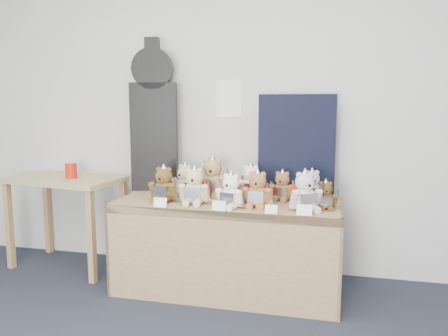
% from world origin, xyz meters
% --- Properties ---
extents(room_shell, '(6.00, 6.00, 6.00)m').
position_xyz_m(room_shell, '(-0.03, 2.49, 1.43)').
color(room_shell, white).
rests_on(room_shell, floor).
extents(display_table, '(1.64, 0.69, 0.68)m').
position_xyz_m(display_table, '(0.07, 1.95, 0.53)').
color(display_table, brown).
rests_on(display_table, floor).
extents(side_table, '(1.00, 0.65, 0.78)m').
position_xyz_m(side_table, '(-1.37, 2.16, 0.65)').
color(side_table, tan).
rests_on(side_table, floor).
extents(guitar_case, '(0.39, 0.18, 1.23)m').
position_xyz_m(guitar_case, '(-0.61, 2.29, 1.28)').
color(guitar_case, black).
rests_on(guitar_case, display_table).
extents(navy_board, '(0.59, 0.05, 0.78)m').
position_xyz_m(navy_board, '(0.54, 2.32, 1.07)').
color(navy_board, black).
rests_on(navy_board, display_table).
extents(red_cup, '(0.10, 0.10, 0.13)m').
position_xyz_m(red_cup, '(-1.30, 2.14, 0.84)').
color(red_cup, red).
rests_on(red_cup, side_table).
extents(teddy_front_far_left, '(0.24, 0.20, 0.29)m').
position_xyz_m(teddy_front_far_left, '(-0.38, 1.89, 0.80)').
color(teddy_front_far_left, brown).
rests_on(teddy_front_far_left, display_table).
extents(teddy_front_left, '(0.24, 0.21, 0.30)m').
position_xyz_m(teddy_front_left, '(-0.14, 1.87, 0.80)').
color(teddy_front_left, beige).
rests_on(teddy_front_left, display_table).
extents(teddy_front_centre, '(0.22, 0.20, 0.27)m').
position_xyz_m(teddy_front_centre, '(0.14, 1.81, 0.79)').
color(teddy_front_centre, white).
rests_on(teddy_front_centre, display_table).
extents(teddy_front_right, '(0.23, 0.19, 0.28)m').
position_xyz_m(teddy_front_right, '(0.31, 1.88, 0.79)').
color(teddy_front_right, '#9B683A').
rests_on(teddy_front_right, display_table).
extents(teddy_front_far_right, '(0.25, 0.24, 0.30)m').
position_xyz_m(teddy_front_far_right, '(0.63, 1.84, 0.80)').
color(teddy_front_far_right, silver).
rests_on(teddy_front_far_right, display_table).
extents(teddy_front_end, '(0.18, 0.15, 0.22)m').
position_xyz_m(teddy_front_end, '(0.77, 1.92, 0.77)').
color(teddy_front_end, '#52391C').
rests_on(teddy_front_end, display_table).
extents(teddy_back_left, '(0.22, 0.22, 0.28)m').
position_xyz_m(teddy_back_left, '(-0.30, 2.12, 0.79)').
color(teddy_back_left, '#BFA98B').
rests_on(teddy_back_left, display_table).
extents(teddy_back_centre_left, '(0.28, 0.23, 0.34)m').
position_xyz_m(teddy_back_centre_left, '(-0.09, 2.15, 0.82)').
color(teddy_back_centre_left, tan).
rests_on(teddy_back_centre_left, display_table).
extents(teddy_back_centre_right, '(0.24, 0.22, 0.29)m').
position_xyz_m(teddy_back_centre_right, '(0.21, 2.17, 0.80)').
color(teddy_back_centre_right, white).
rests_on(teddy_back_centre_right, display_table).
extents(teddy_back_right, '(0.20, 0.18, 0.25)m').
position_xyz_m(teddy_back_right, '(0.45, 2.12, 0.78)').
color(teddy_back_right, brown).
rests_on(teddy_back_right, display_table).
extents(teddy_back_end, '(0.22, 0.20, 0.26)m').
position_xyz_m(teddy_back_end, '(0.67, 2.14, 0.79)').
color(teddy_back_end, silver).
rests_on(teddy_back_end, display_table).
extents(entry_card_a, '(0.09, 0.02, 0.07)m').
position_xyz_m(entry_card_a, '(-0.33, 1.69, 0.72)').
color(entry_card_a, white).
rests_on(entry_card_a, display_table).
extents(entry_card_b, '(0.09, 0.02, 0.07)m').
position_xyz_m(entry_card_b, '(0.08, 1.69, 0.72)').
color(entry_card_b, white).
rests_on(entry_card_b, display_table).
extents(entry_card_c, '(0.08, 0.02, 0.06)m').
position_xyz_m(entry_card_c, '(0.43, 1.69, 0.71)').
color(entry_card_c, white).
rests_on(entry_card_c, display_table).
extents(entry_card_d, '(0.10, 0.02, 0.07)m').
position_xyz_m(entry_card_d, '(0.64, 1.69, 0.72)').
color(entry_card_d, white).
rests_on(entry_card_d, display_table).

